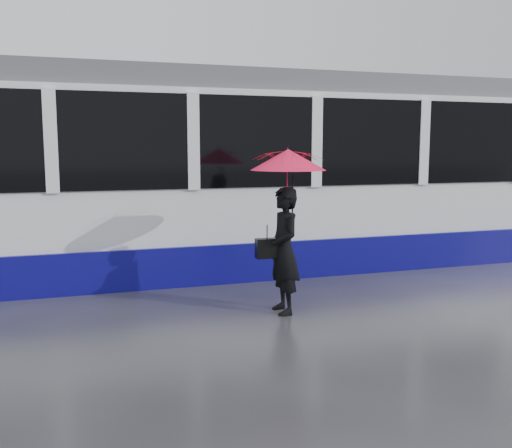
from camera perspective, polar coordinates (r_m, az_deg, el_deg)
name	(u,v)px	position (r m, az deg, el deg)	size (l,w,h in m)	color
ground	(183,311)	(7.58, -7.29, -8.60)	(90.00, 90.00, 0.00)	#29292E
rails	(155,271)	(9.97, -10.04, -4.64)	(34.00, 1.51, 0.02)	#3F3D38
tram	(87,177)	(9.67, -16.53, 4.52)	(26.00, 2.56, 3.35)	white
woman	(284,251)	(7.27, 2.80, -2.67)	(0.59, 0.39, 1.62)	black
umbrella	(288,175)	(7.18, 3.22, 4.96)	(0.96, 0.96, 1.10)	#F41455
handbag	(267,248)	(7.21, 1.11, -2.43)	(0.29, 0.13, 0.43)	black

